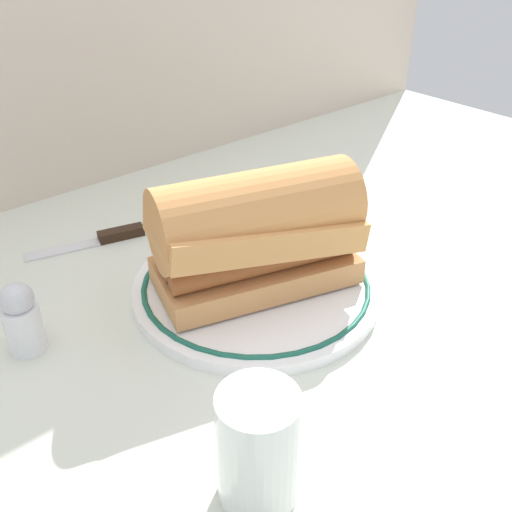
# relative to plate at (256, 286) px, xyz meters

# --- Properties ---
(ground_plane) EXTENTS (1.50, 1.50, 0.00)m
(ground_plane) POSITION_rel_plate_xyz_m (-0.02, -0.02, -0.01)
(ground_plane) COLOR silver
(plate) EXTENTS (0.26, 0.26, 0.01)m
(plate) POSITION_rel_plate_xyz_m (0.00, 0.00, 0.00)
(plate) COLOR white
(plate) RESTS_ON ground_plane
(sausage_sandwich) EXTENTS (0.22, 0.15, 0.12)m
(sausage_sandwich) POSITION_rel_plate_xyz_m (0.00, 0.00, 0.07)
(sausage_sandwich) COLOR tan
(sausage_sandwich) RESTS_ON plate
(drinking_glass) EXTENTS (0.06, 0.06, 0.09)m
(drinking_glass) POSITION_rel_plate_xyz_m (-0.16, -0.18, 0.03)
(drinking_glass) COLOR silver
(drinking_glass) RESTS_ON ground_plane
(salt_shaker) EXTENTS (0.03, 0.03, 0.07)m
(salt_shaker) POSITION_rel_plate_xyz_m (-0.22, 0.07, 0.03)
(salt_shaker) COLOR white
(salt_shaker) RESTS_ON ground_plane
(butter_knife) EXTENTS (0.14, 0.05, 0.01)m
(butter_knife) POSITION_rel_plate_xyz_m (-0.08, 0.20, -0.00)
(butter_knife) COLOR silver
(butter_knife) RESTS_ON ground_plane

